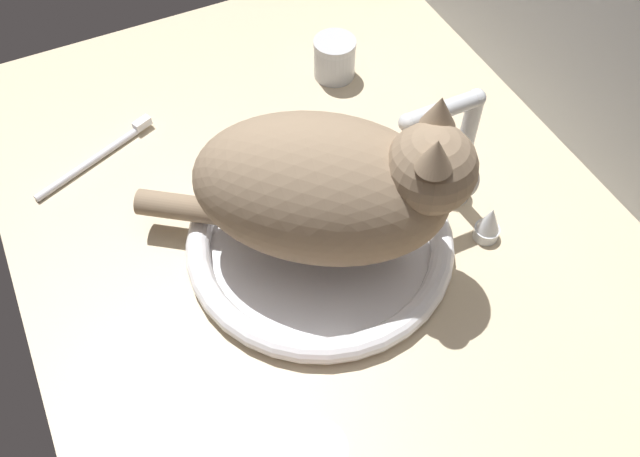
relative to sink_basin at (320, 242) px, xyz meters
The scene contains 7 objects.
countertop 4.04cm from the sink_basin, 147.36° to the left, with size 101.41×73.91×3.00cm, color #CCB793.
backsplash_wall 41.68cm from the sink_basin, 93.51° to the left, with size 101.41×2.40×33.48cm, color #B2B7BC.
sink_basin is the anchor object (origin of this frame).
faucet 19.45cm from the sink_basin, 90.00° to the left, with size 18.10×11.96×18.11cm.
cat 10.64cm from the sink_basin, 54.58° to the left, with size 30.85×36.10×20.95cm.
metal_jar 32.65cm from the sink_basin, 150.29° to the left, with size 6.32×6.32×6.25cm.
toothbrush 33.86cm from the sink_basin, 142.13° to the right, with size 8.35×18.15×1.70cm.
Camera 1 is at (46.84, -23.12, 72.46)cm, focal length 38.51 mm.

